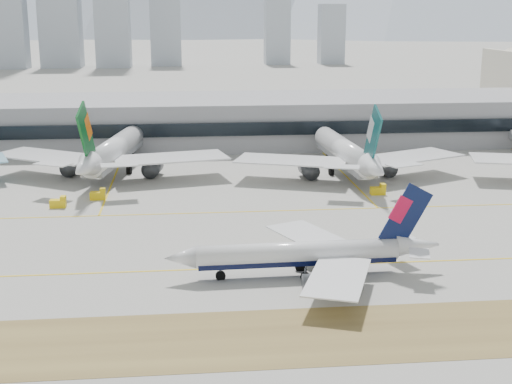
{
  "coord_description": "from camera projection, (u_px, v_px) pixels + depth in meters",
  "views": [
    {
      "loc": [
        -12.27,
        -119.73,
        42.84
      ],
      "look_at": [
        1.74,
        18.0,
        7.5
      ],
      "focal_mm": 50.0,
      "sensor_mm": 36.0,
      "label": 1
    }
  ],
  "objects": [
    {
      "name": "gse_b",
      "position": [
        98.0,
        195.0,
        166.11
      ],
      "size": [
        3.55,
        2.0,
        2.6
      ],
      "color": "yellow",
      "rests_on": "ground"
    },
    {
      "name": "widebody_cathay",
      "position": [
        347.0,
        154.0,
        188.97
      ],
      "size": [
        62.29,
        60.93,
        22.22
      ],
      "rotation": [
        0.0,
        0.0,
        1.62
      ],
      "color": "white",
      "rests_on": "ground"
    },
    {
      "name": "terminal",
      "position": [
        221.0,
        120.0,
        236.05
      ],
      "size": [
        280.0,
        43.1,
        15.0
      ],
      "color": "gray",
      "rests_on": "ground"
    },
    {
      "name": "ground",
      "position": [
        256.0,
        258.0,
        127.21
      ],
      "size": [
        3000.0,
        3000.0,
        0.0
      ],
      "primitive_type": "plane",
      "color": "#97968D",
      "rests_on": "ground"
    },
    {
      "name": "gse_extra",
      "position": [
        59.0,
        203.0,
        159.39
      ],
      "size": [
        3.55,
        2.0,
        2.6
      ],
      "color": "yellow",
      "rests_on": "ground"
    },
    {
      "name": "city_skyline",
      "position": [
        56.0,
        1.0,
        541.51
      ],
      "size": [
        342.0,
        49.8,
        140.0
      ],
      "color": "#A2ACB9",
      "rests_on": "ground"
    },
    {
      "name": "gse_c",
      "position": [
        379.0,
        190.0,
        170.67
      ],
      "size": [
        3.55,
        2.0,
        2.6
      ],
      "color": "yellow",
      "rests_on": "ground"
    },
    {
      "name": "taxiing_airliner",
      "position": [
        308.0,
        254.0,
        117.76
      ],
      "size": [
        46.28,
        40.26,
        15.56
      ],
      "rotation": [
        0.0,
        0.0,
        3.17
      ],
      "color": "white",
      "rests_on": "ground"
    },
    {
      "name": "widebody_eva",
      "position": [
        113.0,
        152.0,
        190.17
      ],
      "size": [
        63.66,
        63.0,
        23.0
      ],
      "rotation": [
        0.0,
        0.0,
        1.4
      ],
      "color": "white",
      "rests_on": "ground"
    }
  ]
}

